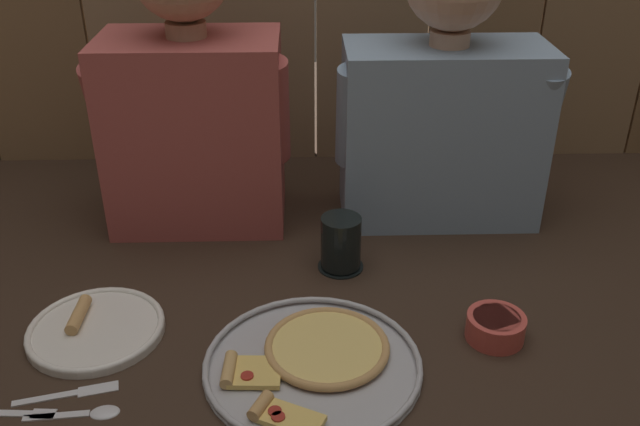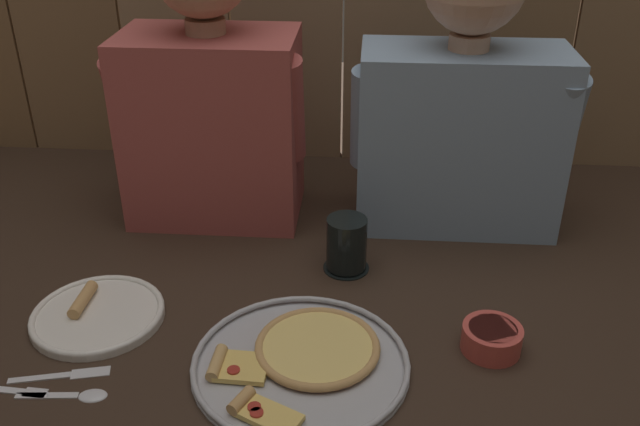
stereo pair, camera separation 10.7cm
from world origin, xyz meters
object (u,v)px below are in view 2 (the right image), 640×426
object	(u,v)px
dipping_bowl	(492,337)
diner_right	(464,96)
pizza_tray	(303,359)
diner_left	(210,85)
dinner_plate	(97,314)
drinking_glass	(347,245)

from	to	relation	value
dipping_bowl	diner_right	xyz separation A→B (m)	(-0.02, 0.44, 0.26)
diner_right	dipping_bowl	bearing A→B (deg)	-86.77
dipping_bowl	diner_right	size ratio (longest dim) A/B	0.16
pizza_tray	diner_right	bearing A→B (deg)	60.69
dipping_bowl	diner_left	distance (m)	0.75
diner_right	dinner_plate	bearing A→B (deg)	-147.80
drinking_glass	diner_left	world-z (taller)	diner_left
pizza_tray	diner_left	bearing A→B (deg)	115.39
dinner_plate	diner_right	bearing A→B (deg)	32.20
dipping_bowl	diner_right	bearing A→B (deg)	93.23
pizza_tray	dipping_bowl	xyz separation A→B (m)	(0.31, 0.06, 0.02)
drinking_glass	diner_left	bearing A→B (deg)	143.65
dinner_plate	dipping_bowl	bearing A→B (deg)	-2.67
dipping_bowl	diner_left	size ratio (longest dim) A/B	0.16
pizza_tray	diner_right	xyz separation A→B (m)	(0.28, 0.50, 0.27)
drinking_glass	diner_right	world-z (taller)	diner_right
pizza_tray	dinner_plate	xyz separation A→B (m)	(-0.37, 0.09, -0.00)
pizza_tray	dipping_bowl	bearing A→B (deg)	10.83
dinner_plate	dipping_bowl	size ratio (longest dim) A/B	2.34
pizza_tray	diner_left	xyz separation A→B (m)	(-0.24, 0.50, 0.28)
pizza_tray	dinner_plate	size ratio (longest dim) A/B	1.52
dinner_plate	dipping_bowl	world-z (taller)	dipping_bowl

